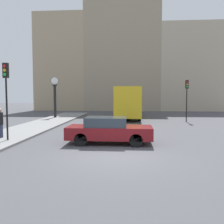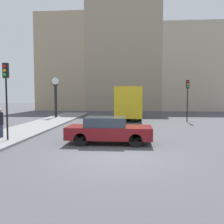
# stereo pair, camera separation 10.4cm
# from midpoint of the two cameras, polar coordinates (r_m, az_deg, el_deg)

# --- Properties ---
(ground_plane) EXTENTS (120.00, 120.00, 0.00)m
(ground_plane) POSITION_cam_midpoint_polar(r_m,az_deg,el_deg) (10.02, 0.76, -10.30)
(ground_plane) COLOR #47474C
(sidewalk_corner) EXTENTS (3.18, 24.03, 0.12)m
(sidewalk_corner) POSITION_cam_midpoint_polar(r_m,az_deg,el_deg) (21.12, -15.21, -2.67)
(sidewalk_corner) COLOR gray
(sidewalk_corner) RESTS_ON ground_plane
(building_row) EXTENTS (28.38, 5.00, 16.50)m
(building_row) POSITION_cam_midpoint_polar(r_m,az_deg,el_deg) (39.60, 3.28, 11.36)
(building_row) COLOR tan
(building_row) RESTS_ON ground_plane
(sedan_car) EXTENTS (4.24, 1.72, 1.34)m
(sedan_car) POSITION_cam_midpoint_polar(r_m,az_deg,el_deg) (12.58, -0.57, -4.15)
(sedan_car) COLOR maroon
(sedan_car) RESTS_ON ground_plane
(bus_distant) EXTENTS (2.46, 9.03, 3.18)m
(bus_distant) POSITION_cam_midpoint_polar(r_m,az_deg,el_deg) (25.96, 4.02, 2.55)
(bus_distant) COLOR gold
(bus_distant) RESTS_ON ground_plane
(traffic_light_near) EXTENTS (0.26, 0.24, 3.95)m
(traffic_light_near) POSITION_cam_midpoint_polar(r_m,az_deg,el_deg) (13.91, -22.86, 5.65)
(traffic_light_near) COLOR black
(traffic_light_near) RESTS_ON sidewalk_corner
(traffic_light_far) EXTENTS (0.26, 0.24, 3.76)m
(traffic_light_far) POSITION_cam_midpoint_polar(r_m,az_deg,el_deg) (23.45, 17.01, 4.39)
(traffic_light_far) COLOR black
(traffic_light_far) RESTS_ON ground_plane
(street_clock) EXTENTS (0.81, 0.35, 4.14)m
(street_clock) POSITION_cam_midpoint_polar(r_m,az_deg,el_deg) (26.30, -12.64, 3.41)
(street_clock) COLOR black
(street_clock) RESTS_ON sidewalk_corner
(pedestrian_black_jacket) EXTENTS (0.36, 0.36, 1.61)m
(pedestrian_black_jacket) POSITION_cam_midpoint_polar(r_m,az_deg,el_deg) (14.97, -24.05, -2.27)
(pedestrian_black_jacket) COLOR #2D334C
(pedestrian_black_jacket) RESTS_ON sidewalk_corner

